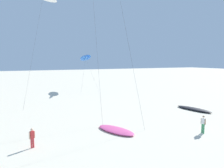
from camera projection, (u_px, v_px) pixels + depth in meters
flying_kite_1 at (86, 58)px, 45.45m from camera, size 3.32×5.50×8.02m
flying_kite_4 at (85, 58)px, 48.26m from camera, size 1.97×10.77×8.53m
grounded_kite_1 at (116, 130)px, 20.03m from camera, size 3.19×4.63×0.28m
grounded_kite_2 at (194, 109)px, 28.53m from camera, size 2.37×5.29×0.34m
person_near_left at (32, 137)px, 16.19m from camera, size 0.47×0.31×1.61m
person_near_right at (203, 124)px, 19.45m from camera, size 0.25×0.50×1.72m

